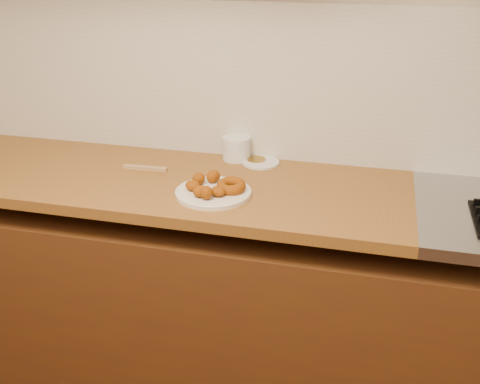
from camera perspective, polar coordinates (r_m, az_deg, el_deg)
name	(u,v)px	position (r m, az deg, el deg)	size (l,w,h in m)	color
wall_back	(288,44)	(2.16, 4.94, 14.74)	(4.00, 0.02, 2.70)	tan
base_cabinet	(266,307)	(2.25, 2.69, -11.64)	(3.60, 0.60, 0.77)	#4C2A0D
butcher_block	(102,176)	(2.21, -13.82, 1.62)	(2.30, 0.62, 0.04)	brown
backsplash	(286,85)	(2.17, 4.74, 10.79)	(3.60, 0.02, 0.60)	beige
donut_plate	(213,193)	(1.93, -2.73, -0.08)	(0.26, 0.26, 0.01)	silver
ring_donut	(231,186)	(1.92, -0.93, 0.64)	(0.10, 0.10, 0.04)	#7A4108
fried_dough_chunks	(205,186)	(1.92, -3.58, 0.66)	(0.17, 0.21, 0.05)	#7A4108
plastic_tub	(236,148)	(2.24, -0.37, 4.47)	(0.11, 0.11, 0.09)	silver
tub_lid	(261,162)	(2.21, 2.10, 3.02)	(0.15, 0.15, 0.01)	silver
brass_jar_lid	(256,160)	(2.22, 1.64, 3.25)	(0.08, 0.08, 0.01)	#A37C2D
wooden_utensil	(145,168)	(2.17, -9.61, 2.41)	(0.17, 0.02, 0.01)	#A88353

